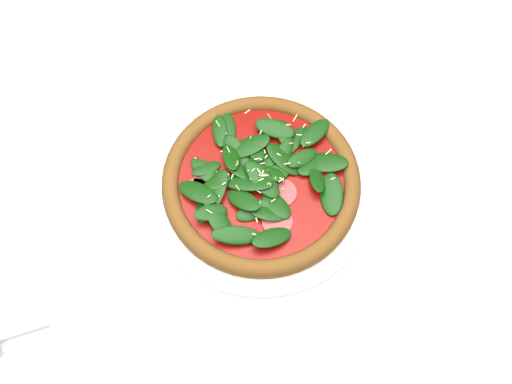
{
  "coord_description": "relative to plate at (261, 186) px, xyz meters",
  "views": [
    {
      "loc": [
        0.05,
        -0.33,
        1.51
      ],
      "look_at": [
        0.05,
        0.01,
        0.77
      ],
      "focal_mm": 40.0,
      "sensor_mm": 36.0,
      "label": 1
    }
  ],
  "objects": [
    {
      "name": "dining_table",
      "position": [
        -0.05,
        -0.03,
        -0.11
      ],
      "size": [
        1.21,
        0.81,
        0.75
      ],
      "color": "silver",
      "rests_on": "ground"
    },
    {
      "name": "pizza",
      "position": [
        -0.0,
        -0.0,
        0.02
      ],
      "size": [
        0.35,
        0.35,
        0.04
      ],
      "rotation": [
        0.0,
        0.0,
        0.24
      ],
      "color": "olive",
      "rests_on": "plate"
    },
    {
      "name": "plate",
      "position": [
        0.0,
        0.0,
        0.0
      ],
      "size": [
        0.33,
        0.33,
        0.01
      ],
      "color": "white",
      "rests_on": "dining_table"
    },
    {
      "name": "ground",
      "position": [
        -0.05,
        -0.03,
        -0.76
      ],
      "size": [
        6.0,
        6.0,
        0.0
      ],
      "primitive_type": "plane",
      "color": "brown",
      "rests_on": "ground"
    }
  ]
}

